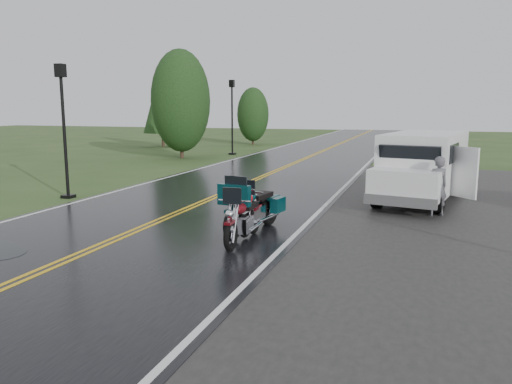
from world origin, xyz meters
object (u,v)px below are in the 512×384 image
lamp_post_near_left (64,131)px  lamp_post_far_left (232,117)px  van_white (379,172)px  motorcycle_silver (245,212)px  person_at_van (437,187)px  motorcycle_red (231,224)px  motorcycle_teal (233,212)px

lamp_post_near_left → lamp_post_far_left: bearing=91.5°
van_white → lamp_post_far_left: 18.32m
motorcycle_silver → person_at_van: size_ratio=1.33×
motorcycle_red → motorcycle_teal: size_ratio=0.90×
motorcycle_red → person_at_van: size_ratio=1.33×
van_white → lamp_post_near_left: bearing=-161.0°
person_at_van → van_white: bearing=-50.4°
motorcycle_red → lamp_post_near_left: 8.89m
van_white → lamp_post_near_left: 10.20m
lamp_post_far_left → motorcycle_silver: bearing=-68.1°
motorcycle_silver → person_at_van: bearing=44.0°
motorcycle_teal → van_white: (2.71, 4.99, 0.40)m
motorcycle_silver → lamp_post_far_left: 21.21m
motorcycle_red → lamp_post_far_left: 22.31m
van_white → person_at_van: (1.64, -0.61, -0.29)m
lamp_post_near_left → motorcycle_teal: bearing=-26.1°
lamp_post_near_left → lamp_post_far_left: lamp_post_far_left is taller
person_at_van → lamp_post_far_left: size_ratio=0.35×
motorcycle_teal → person_at_van: size_ratio=1.48×
van_white → person_at_van: van_white is taller
person_at_van → lamp_post_far_left: 19.80m
motorcycle_silver → lamp_post_near_left: 8.30m
motorcycle_red → van_white: bearing=65.4°
lamp_post_far_left → motorcycle_teal: bearing=-68.8°
lamp_post_near_left → motorcycle_red: bearing=-30.0°
person_at_van → motorcycle_red: bearing=21.7°
motorcycle_teal → lamp_post_far_left: 21.48m
person_at_van → motorcycle_teal: bearing=15.3°
person_at_van → lamp_post_near_left: bearing=-26.0°
motorcycle_red → lamp_post_far_left: bearing=109.5°
motorcycle_teal → lamp_post_near_left: size_ratio=0.55×
lamp_post_near_left → lamp_post_far_left: size_ratio=0.93×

